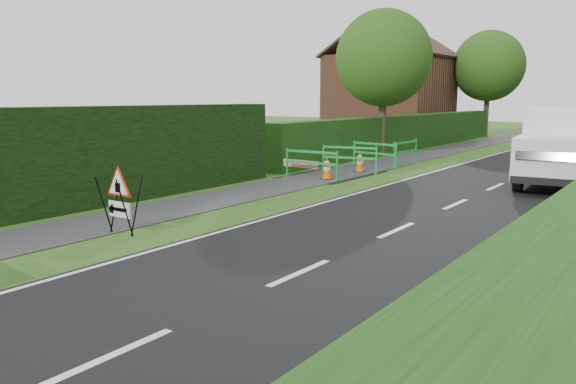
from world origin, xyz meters
The scene contains 15 objects.
ground centered at (0.00, 0.00, 0.00)m, with size 120.00×120.00×0.00m, color #2A4F16.
footpath centered at (-3.00, 35.00, 0.01)m, with size 2.00×90.00×0.02m, color #2D2D30.
hedge_west_far centered at (-5.00, 22.00, 0.00)m, with size 1.00×24.00×1.80m, color #14380F.
house_west centered at (-10.00, 30.00, 2.90)m, with size 7.50×7.40×7.88m.
tree_nw centered at (-4.60, 18.00, 4.48)m, with size 4.40×4.40×6.70m.
tree_fw centered at (-4.60, 34.00, 4.83)m, with size 4.80×4.80×7.24m.
triangle_sign centered at (-1.85, 0.95, 0.81)m, with size 0.81×0.81×1.17m.
works_van centered at (3.98, 12.97, 1.26)m, with size 2.55×5.40×2.38m.
traffic_cone_3 centered at (-2.55, 9.89, 0.39)m, with size 0.38×0.38×0.79m.
traffic_cone_4 centered at (-2.57, 12.19, 0.39)m, with size 0.38×0.38×0.79m.
ped_barrier_0 centered at (-3.02, 9.66, 0.63)m, with size 2.06×0.36×1.00m.
ped_barrier_1 centered at (-2.81, 11.84, 0.63)m, with size 2.09×0.79×1.00m.
ped_barrier_2 centered at (-2.81, 13.82, 0.63)m, with size 2.09×0.66×1.00m.
ped_barrier_3 centered at (-2.13, 15.19, 0.63)m, with size 0.40×2.07×1.00m.
redwhite_plank centered at (-3.68, 9.97, 0.00)m, with size 1.50×0.04×0.25m, color red.
Camera 1 is at (7.28, -5.92, 2.72)m, focal length 35.00 mm.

